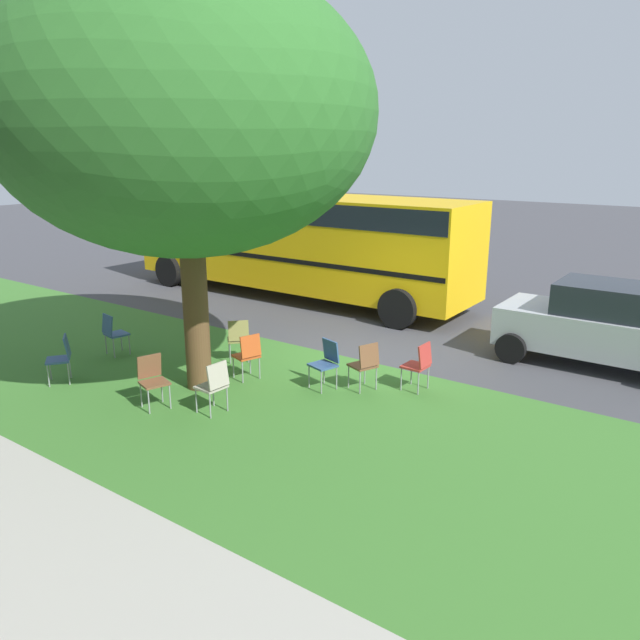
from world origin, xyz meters
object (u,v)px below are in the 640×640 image
Objects in this scene: chair_1 at (326,360)px; school_bus at (296,235)px; chair_4 at (214,383)px; chair_8 at (365,362)px; street_tree at (185,114)px; chair_2 at (248,353)px; chair_5 at (419,363)px; chair_0 at (62,355)px; chair_3 at (238,337)px; parked_car at (601,324)px; chair_6 at (113,331)px; chair_7 at (152,377)px.

school_bus is at bearing -48.16° from chair_1.
chair_8 is (-1.46, -2.25, 0.00)m from chair_4.
chair_8 is at bearing -147.47° from street_tree.
school_bus reaches higher than chair_2.
chair_5 is at bearing -154.42° from chair_2.
chair_0 is 1.00× the size of chair_5.
chair_0 is 1.00× the size of chair_3.
chair_4 is 2.68m from chair_8.
street_tree is at bearing 44.14° from parked_car.
chair_4 and chair_8 have the same top height.
street_tree is 7.78m from school_bus.
school_bus is at bearing -88.36° from chair_6.
chair_4 is 1.00× the size of chair_7.
chair_0 is 1.58m from chair_6.
chair_3 is 2.49m from chair_7.
street_tree is 1.88× the size of parked_car.
parked_car reaches higher than chair_1.
chair_1 is 1.49m from chair_2.
street_tree is at bearing 175.55° from chair_6.
chair_8 is (-4.68, -2.87, 0.00)m from chair_0.
chair_7 is 8.29m from school_bus.
parked_car is at bearing 171.69° from school_bus.
school_bus reaches higher than chair_7.
chair_4 is at bearing -158.84° from chair_7.
chair_1 is 1.00× the size of chair_4.
school_bus is at bearing -66.30° from street_tree.
chair_3 is 1.00× the size of chair_6.
chair_6 is at bearing -70.54° from chair_0.
chair_2 is 2.18m from chair_8.
chair_8 is at bearing -122.95° from chair_4.
parked_car reaches higher than chair_5.
chair_5 and chair_7 have the same top height.
chair_1 and chair_3 have the same top height.
chair_8 is at bearing 51.16° from parked_car.
chair_0 is 8.02m from school_bus.
school_bus reaches higher than parked_car.
chair_6 is 6.52m from school_bus.
chair_3 is (-1.84, -2.69, 0.00)m from chair_0.
street_tree is 7.91× the size of chair_6.
chair_6 is (0.53, -1.49, 0.00)m from chair_0.
chair_2 is at bearing -169.83° from chair_6.
chair_1 is 1.00× the size of chair_7.
street_tree is at bearing 33.02° from chair_5.
parked_car is at bearing -124.94° from chair_5.
chair_0 is at bearing 30.24° from street_tree.
parked_car is 8.58m from school_bus.
chair_2 and chair_7 have the same top height.
street_tree is 7.91× the size of chair_1.
chair_4 is 1.00× the size of chair_8.
school_bus is (2.90, -6.61, -2.91)m from street_tree.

